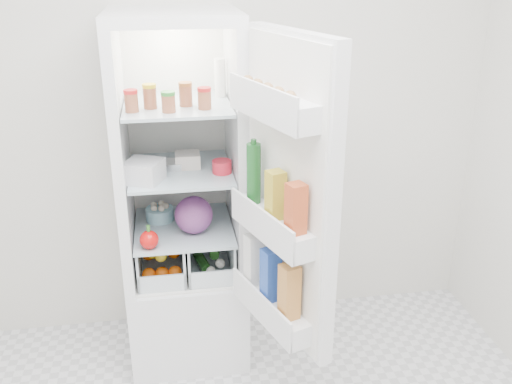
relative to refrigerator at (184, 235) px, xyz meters
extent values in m
cube|color=silver|center=(0.20, 0.25, 0.63)|extent=(3.00, 0.02, 2.60)
cube|color=white|center=(0.00, -0.04, -0.42)|extent=(0.60, 0.60, 0.50)
cube|color=white|center=(0.00, -0.04, 1.11)|extent=(0.60, 0.60, 0.05)
cube|color=white|center=(0.00, 0.24, 0.46)|extent=(0.60, 0.05, 1.25)
cube|color=white|center=(-0.28, -0.04, 0.46)|extent=(0.05, 0.60, 1.25)
cube|color=white|center=(0.27, -0.04, 0.46)|extent=(0.05, 0.60, 1.25)
cube|color=white|center=(0.00, 0.21, 0.46)|extent=(0.50, 0.01, 1.25)
sphere|color=white|center=(0.00, 0.17, 1.04)|extent=(0.05, 0.05, 0.05)
cube|color=#A8BBC5|center=(0.00, -0.06, 0.07)|extent=(0.49, 0.53, 0.01)
cube|color=#A8BBC5|center=(0.00, -0.06, 0.38)|extent=(0.49, 0.53, 0.02)
cube|color=#A8BBC5|center=(0.00, -0.06, 0.71)|extent=(0.49, 0.53, 0.02)
cylinder|color=#B21919|center=(-0.20, -0.20, 0.76)|extent=(0.06, 0.06, 0.08)
cylinder|color=gold|center=(-0.12, -0.15, 0.76)|extent=(0.06, 0.06, 0.08)
cylinder|color=#267226|center=(-0.04, -0.23, 0.76)|extent=(0.06, 0.06, 0.08)
cylinder|color=brown|center=(0.04, -0.13, 0.76)|extent=(0.06, 0.06, 0.08)
cylinder|color=#B21919|center=(0.12, -0.20, 0.76)|extent=(0.06, 0.06, 0.08)
cylinder|color=white|center=(0.21, 0.03, 0.81)|extent=(0.07, 0.07, 0.18)
cube|color=silver|center=(-0.17, -0.20, 0.44)|extent=(0.20, 0.20, 0.10)
cube|color=beige|center=(0.04, -0.03, 0.43)|extent=(0.12, 0.12, 0.07)
cylinder|color=red|center=(0.19, -0.15, 0.42)|extent=(0.12, 0.12, 0.06)
cube|color=silver|center=(-0.06, -0.04, 0.41)|extent=(0.16, 0.14, 0.04)
sphere|color=#4D1B50|center=(0.05, -0.14, 0.18)|extent=(0.19, 0.19, 0.19)
sphere|color=red|center=(-0.17, -0.27, 0.13)|extent=(0.09, 0.09, 0.09)
cylinder|color=#98D2E3|center=(-0.12, 0.03, 0.12)|extent=(0.18, 0.18, 0.07)
sphere|color=orange|center=(-0.19, -0.18, -0.12)|extent=(0.07, 0.07, 0.07)
sphere|color=orange|center=(-0.12, -0.18, -0.12)|extent=(0.07, 0.07, 0.07)
sphere|color=orange|center=(-0.06, -0.18, -0.12)|extent=(0.07, 0.07, 0.07)
sphere|color=orange|center=(-0.19, -0.06, -0.06)|extent=(0.07, 0.07, 0.07)
sphere|color=orange|center=(-0.12, -0.06, -0.06)|extent=(0.07, 0.07, 0.07)
sphere|color=orange|center=(-0.06, -0.06, -0.06)|extent=(0.07, 0.07, 0.07)
sphere|color=orange|center=(-0.15, 0.06, -0.12)|extent=(0.07, 0.07, 0.07)
sphere|color=yellow|center=(-0.16, -0.12, -0.03)|extent=(0.06, 0.06, 0.06)
sphere|color=yellow|center=(-0.09, -0.01, -0.03)|extent=(0.06, 0.06, 0.06)
sphere|color=yellow|center=(-0.12, -0.16, -0.03)|extent=(0.06, 0.06, 0.06)
cylinder|color=#204B19|center=(0.08, -0.06, -0.13)|extent=(0.09, 0.21, 0.05)
cylinder|color=#204B19|center=(0.16, -0.01, -0.08)|extent=(0.08, 0.21, 0.05)
sphere|color=white|center=(0.12, -0.18, -0.13)|extent=(0.05, 0.05, 0.05)
sphere|color=white|center=(0.17, -0.16, -0.10)|extent=(0.05, 0.05, 0.05)
cube|color=white|center=(0.43, -0.61, 0.46)|extent=(0.26, 0.59, 1.30)
cube|color=white|center=(0.40, -0.62, 0.46)|extent=(0.20, 0.53, 1.26)
cube|color=white|center=(0.35, -0.64, 0.83)|extent=(0.27, 0.51, 0.10)
cube|color=white|center=(0.35, -0.64, 0.33)|extent=(0.27, 0.51, 0.10)
cube|color=white|center=(0.35, -0.64, -0.07)|extent=(0.27, 0.51, 0.10)
sphere|color=#966B43|center=(0.38, -0.75, 0.89)|extent=(0.05, 0.05, 0.05)
sphere|color=#966B43|center=(0.36, -0.68, 0.89)|extent=(0.05, 0.05, 0.05)
sphere|color=#966B43|center=(0.33, -0.60, 0.89)|extent=(0.05, 0.05, 0.05)
sphere|color=#966B43|center=(0.30, -0.53, 0.89)|extent=(0.05, 0.05, 0.05)
sphere|color=#966B43|center=(0.28, -0.45, 0.89)|extent=(0.05, 0.05, 0.05)
cylinder|color=#17501F|center=(0.29, -0.50, 0.51)|extent=(0.06, 0.06, 0.26)
cube|color=gold|center=(0.35, -0.67, 0.48)|extent=(0.08, 0.08, 0.20)
cube|color=#C84B23|center=(0.40, -0.81, 0.48)|extent=(0.08, 0.08, 0.20)
cube|color=white|center=(0.29, -0.50, 0.10)|extent=(0.09, 0.09, 0.24)
cube|color=blue|center=(0.34, -0.64, 0.10)|extent=(0.09, 0.09, 0.24)
cube|color=#CF833A|center=(0.39, -0.78, 0.10)|extent=(0.09, 0.09, 0.24)
camera|label=1|loc=(-0.06, -2.70, 1.36)|focal=40.00mm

